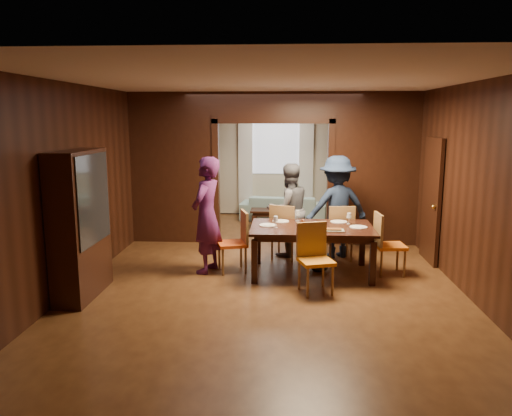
# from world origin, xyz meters

# --- Properties ---
(floor) EXTENTS (9.00, 9.00, 0.00)m
(floor) POSITION_xyz_m (0.00, 0.00, 0.00)
(floor) COLOR #4C2A15
(floor) RESTS_ON ground
(ceiling) EXTENTS (5.50, 9.00, 0.02)m
(ceiling) POSITION_xyz_m (0.00, 0.00, 2.90)
(ceiling) COLOR silver
(ceiling) RESTS_ON room_walls
(room_walls) EXTENTS (5.52, 9.01, 2.90)m
(room_walls) POSITION_xyz_m (0.00, 1.89, 1.51)
(room_walls) COLOR black
(room_walls) RESTS_ON floor
(person_purple) EXTENTS (0.60, 0.76, 1.83)m
(person_purple) POSITION_xyz_m (-0.99, -0.33, 0.91)
(person_purple) COLOR #501B4E
(person_purple) RESTS_ON floor
(person_grey) EXTENTS (0.99, 0.90, 1.64)m
(person_grey) POSITION_xyz_m (0.30, 0.70, 0.82)
(person_grey) COLOR #4D4D54
(person_grey) RESTS_ON floor
(person_navy) EXTENTS (1.29, 0.96, 1.78)m
(person_navy) POSITION_xyz_m (1.14, 0.67, 0.89)
(person_navy) COLOR #18233C
(person_navy) RESTS_ON floor
(sofa) EXTENTS (2.08, 0.98, 0.59)m
(sofa) POSITION_xyz_m (0.20, 3.85, 0.29)
(sofa) COLOR #98C5C7
(sofa) RESTS_ON floor
(serving_bowl) EXTENTS (0.29, 0.29, 0.07)m
(serving_bowl) POSITION_xyz_m (0.79, -0.20, 0.80)
(serving_bowl) COLOR black
(serving_bowl) RESTS_ON dining_table
(dining_table) EXTENTS (1.88, 1.17, 0.76)m
(dining_table) POSITION_xyz_m (0.66, -0.36, 0.38)
(dining_table) COLOR black
(dining_table) RESTS_ON floor
(coffee_table) EXTENTS (0.80, 0.50, 0.40)m
(coffee_table) POSITION_xyz_m (-0.12, 2.99, 0.20)
(coffee_table) COLOR black
(coffee_table) RESTS_ON floor
(chair_left) EXTENTS (0.55, 0.55, 0.97)m
(chair_left) POSITION_xyz_m (-0.59, -0.31, 0.48)
(chair_left) COLOR #C84412
(chair_left) RESTS_ON floor
(chair_right) EXTENTS (0.48, 0.48, 0.97)m
(chair_right) POSITION_xyz_m (1.88, -0.30, 0.48)
(chair_right) COLOR orange
(chair_right) RESTS_ON floor
(chair_far_l) EXTENTS (0.56, 0.56, 0.97)m
(chair_far_l) POSITION_xyz_m (0.25, 0.48, 0.48)
(chair_far_l) COLOR #E15715
(chair_far_l) RESTS_ON floor
(chair_far_r) EXTENTS (0.48, 0.48, 0.97)m
(chair_far_r) POSITION_xyz_m (1.17, 0.47, 0.48)
(chair_far_r) COLOR #EC5B16
(chair_far_r) RESTS_ON floor
(chair_near) EXTENTS (0.55, 0.55, 0.97)m
(chair_near) POSITION_xyz_m (0.67, -1.21, 0.48)
(chair_near) COLOR orange
(chair_near) RESTS_ON floor
(hutch) EXTENTS (0.40, 1.20, 2.00)m
(hutch) POSITION_xyz_m (-2.53, -1.50, 1.00)
(hutch) COLOR black
(hutch) RESTS_ON floor
(door_right) EXTENTS (0.06, 0.90, 2.10)m
(door_right) POSITION_xyz_m (2.70, 0.50, 1.05)
(door_right) COLOR black
(door_right) RESTS_ON floor
(window_far) EXTENTS (1.20, 0.03, 1.30)m
(window_far) POSITION_xyz_m (0.00, 4.44, 1.70)
(window_far) COLOR silver
(window_far) RESTS_ON back_wall
(curtain_left) EXTENTS (0.35, 0.06, 2.40)m
(curtain_left) POSITION_xyz_m (-0.75, 4.40, 1.25)
(curtain_left) COLOR white
(curtain_left) RESTS_ON back_wall
(curtain_right) EXTENTS (0.35, 0.06, 2.40)m
(curtain_right) POSITION_xyz_m (0.75, 4.40, 1.25)
(curtain_right) COLOR white
(curtain_right) RESTS_ON back_wall
(plate_left) EXTENTS (0.27, 0.27, 0.01)m
(plate_left) POSITION_xyz_m (-0.03, -0.32, 0.77)
(plate_left) COLOR silver
(plate_left) RESTS_ON dining_table
(plate_far_l) EXTENTS (0.27, 0.27, 0.01)m
(plate_far_l) POSITION_xyz_m (0.17, -0.01, 0.77)
(plate_far_l) COLOR white
(plate_far_l) RESTS_ON dining_table
(plate_far_r) EXTENTS (0.27, 0.27, 0.01)m
(plate_far_r) POSITION_xyz_m (1.11, 0.00, 0.77)
(plate_far_r) COLOR silver
(plate_far_r) RESTS_ON dining_table
(plate_right) EXTENTS (0.27, 0.27, 0.01)m
(plate_right) POSITION_xyz_m (1.37, -0.38, 0.77)
(plate_right) COLOR white
(plate_right) RESTS_ON dining_table
(plate_near) EXTENTS (0.27, 0.27, 0.01)m
(plate_near) POSITION_xyz_m (0.67, -0.69, 0.77)
(plate_near) COLOR white
(plate_near) RESTS_ON dining_table
(platter_a) EXTENTS (0.30, 0.20, 0.04)m
(platter_a) POSITION_xyz_m (0.59, -0.51, 0.78)
(platter_a) COLOR gray
(platter_a) RESTS_ON dining_table
(platter_b) EXTENTS (0.30, 0.20, 0.04)m
(platter_b) POSITION_xyz_m (0.97, -0.64, 0.78)
(platter_b) COLOR gray
(platter_b) RESTS_ON dining_table
(wineglass_left) EXTENTS (0.08, 0.08, 0.18)m
(wineglass_left) POSITION_xyz_m (0.10, -0.48, 0.85)
(wineglass_left) COLOR silver
(wineglass_left) RESTS_ON dining_table
(wineglass_far) EXTENTS (0.08, 0.08, 0.18)m
(wineglass_far) POSITION_xyz_m (0.44, 0.04, 0.85)
(wineglass_far) COLOR silver
(wineglass_far) RESTS_ON dining_table
(wineglass_right) EXTENTS (0.08, 0.08, 0.18)m
(wineglass_right) POSITION_xyz_m (1.25, -0.14, 0.85)
(wineglass_right) COLOR silver
(wineglass_right) RESTS_ON dining_table
(tumbler) EXTENTS (0.07, 0.07, 0.14)m
(tumbler) POSITION_xyz_m (0.70, -0.66, 0.83)
(tumbler) COLOR silver
(tumbler) RESTS_ON dining_table
(condiment_jar) EXTENTS (0.08, 0.08, 0.11)m
(condiment_jar) POSITION_xyz_m (0.51, -0.38, 0.82)
(condiment_jar) COLOR #512212
(condiment_jar) RESTS_ON dining_table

